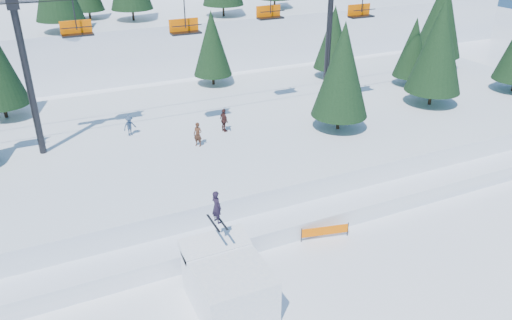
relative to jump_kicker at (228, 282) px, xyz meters
name	(u,v)px	position (x,y,z in m)	size (l,w,h in m)	color
ground	(289,316)	(2.20, -2.03, -1.25)	(160.00, 160.00, 0.00)	white
mid_shelf	(175,146)	(2.20, 15.97, 0.00)	(70.00, 22.00, 2.50)	white
berm	(225,220)	(2.20, 5.97, -0.70)	(70.00, 6.00, 1.10)	white
jump_kicker	(228,282)	(0.00, 0.00, 0.00)	(3.36, 4.58, 5.38)	white
chairlift	(177,36)	(2.99, 16.01, 8.07)	(46.00, 3.21, 10.28)	black
conifer_stand	(226,62)	(6.73, 16.62, 5.71)	(64.09, 17.82, 9.23)	black
distant_skiers	(126,134)	(-1.46, 14.67, 2.10)	(33.90, 6.71, 1.82)	#3A263C
banner_near	(325,231)	(6.99, 2.54, -0.71)	(2.80, 0.66, 0.90)	black
banner_far	(364,197)	(11.28, 4.70, -0.71)	(2.84, 0.37, 0.90)	black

